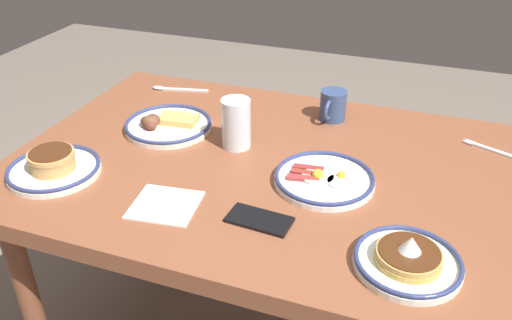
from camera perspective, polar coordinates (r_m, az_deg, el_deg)
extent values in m
cube|color=brown|center=(1.39, 1.62, -1.16)|extent=(1.36, 0.91, 0.05)
cylinder|color=brown|center=(1.86, 22.59, -8.53)|extent=(0.06, 0.06, 0.69)
cylinder|color=brown|center=(2.08, -10.73, -2.04)|extent=(0.06, 0.06, 0.69)
cylinder|color=brown|center=(1.65, -23.21, -14.63)|extent=(0.06, 0.06, 0.69)
cylinder|color=silver|center=(1.57, -9.50, 3.59)|extent=(0.26, 0.26, 0.01)
torus|color=navy|center=(1.56, -9.53, 3.98)|extent=(0.25, 0.25, 0.01)
cube|color=tan|center=(1.57, -8.49, 4.41)|extent=(0.12, 0.08, 0.02)
ellipsoid|color=brown|center=(1.56, -11.76, 4.11)|extent=(0.04, 0.03, 0.03)
ellipsoid|color=brown|center=(1.55, -11.49, 4.07)|extent=(0.05, 0.04, 0.04)
ellipsoid|color=brown|center=(1.57, -11.18, 4.19)|extent=(0.04, 0.03, 0.03)
ellipsoid|color=brown|center=(1.57, -11.13, 4.34)|extent=(0.04, 0.03, 0.03)
ellipsoid|color=brown|center=(1.54, -11.44, 3.72)|extent=(0.04, 0.03, 0.03)
cylinder|color=white|center=(1.10, 16.14, -10.82)|extent=(0.21, 0.21, 0.01)
torus|color=navy|center=(1.09, 16.23, -10.34)|extent=(0.21, 0.21, 0.01)
cylinder|color=gold|center=(1.09, 16.24, -10.30)|extent=(0.13, 0.13, 0.01)
cylinder|color=#D99E4E|center=(1.08, 16.33, -9.82)|extent=(0.13, 0.13, 0.01)
cylinder|color=#4C2814|center=(1.08, 16.39, -9.52)|extent=(0.12, 0.12, 0.00)
cone|color=white|center=(1.06, 16.53, -8.78)|extent=(0.04, 0.04, 0.03)
cylinder|color=white|center=(1.31, 7.43, -2.24)|extent=(0.25, 0.25, 0.01)
torus|color=navy|center=(1.30, 7.46, -1.79)|extent=(0.25, 0.25, 0.01)
cylinder|color=white|center=(1.29, 9.08, -2.37)|extent=(0.06, 0.06, 0.01)
sphere|color=yellow|center=(1.30, 9.30, -1.67)|extent=(0.02, 0.02, 0.02)
cylinder|color=white|center=(1.30, 6.76, -1.85)|extent=(0.08, 0.08, 0.01)
sphere|color=yellow|center=(1.29, 6.77, -1.62)|extent=(0.03, 0.03, 0.03)
cube|color=maroon|center=(1.33, 5.73, -0.88)|extent=(0.08, 0.03, 0.01)
cube|color=maroon|center=(1.31, 5.45, -1.42)|extent=(0.08, 0.02, 0.01)
cube|color=#9C3432|center=(1.29, 5.16, -1.98)|extent=(0.08, 0.03, 0.01)
cylinder|color=silver|center=(1.43, -21.09, -1.15)|extent=(0.23, 0.23, 0.01)
torus|color=navy|center=(1.42, -21.18, -0.74)|extent=(0.23, 0.23, 0.01)
cylinder|color=tan|center=(1.42, -21.18, -0.70)|extent=(0.11, 0.11, 0.01)
cylinder|color=tan|center=(1.42, -21.27, -0.29)|extent=(0.11, 0.11, 0.01)
cylinder|color=tan|center=(1.41, -21.36, 0.13)|extent=(0.11, 0.11, 0.01)
cylinder|color=tan|center=(1.40, -21.45, 0.55)|extent=(0.12, 0.12, 0.01)
cylinder|color=#4C2814|center=(1.40, -21.51, 0.82)|extent=(0.10, 0.10, 0.00)
cylinder|color=#334772|center=(1.61, 8.39, 5.92)|extent=(0.08, 0.08, 0.09)
torus|color=#334772|center=(1.57, 7.90, 5.39)|extent=(0.02, 0.06, 0.06)
cylinder|color=brown|center=(1.60, 8.47, 6.88)|extent=(0.07, 0.07, 0.01)
cylinder|color=silver|center=(1.43, -2.19, 4.00)|extent=(0.08, 0.08, 0.14)
cylinder|color=black|center=(1.44, -2.17, 3.26)|extent=(0.07, 0.07, 0.09)
cube|color=black|center=(1.17, 0.37, -6.52)|extent=(0.15, 0.08, 0.01)
cube|color=white|center=(1.24, -9.86, -4.83)|extent=(0.17, 0.16, 0.00)
cube|color=silver|center=(1.57, 24.77, 0.83)|extent=(0.17, 0.08, 0.01)
cube|color=silver|center=(1.60, 22.27, 1.96)|extent=(0.03, 0.01, 0.00)
cube|color=silver|center=(1.59, 22.19, 1.89)|extent=(0.03, 0.01, 0.00)
cube|color=silver|center=(1.59, 22.10, 1.81)|extent=(0.03, 0.01, 0.00)
cube|color=silver|center=(1.58, 22.02, 1.74)|extent=(0.03, 0.01, 0.00)
cube|color=silver|center=(1.83, -8.09, 7.60)|extent=(0.18, 0.05, 0.01)
ellipsoid|color=silver|center=(1.85, -10.60, 7.76)|extent=(0.04, 0.03, 0.01)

